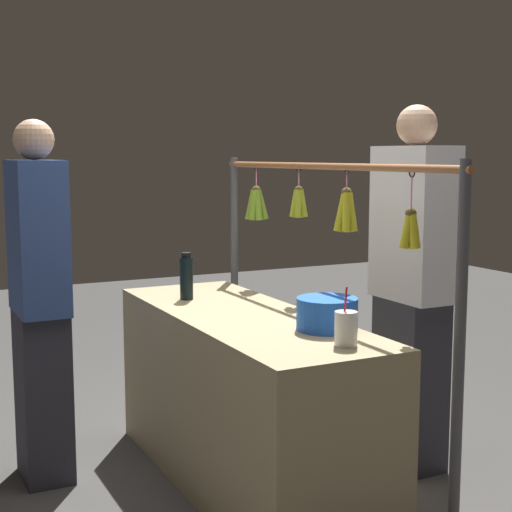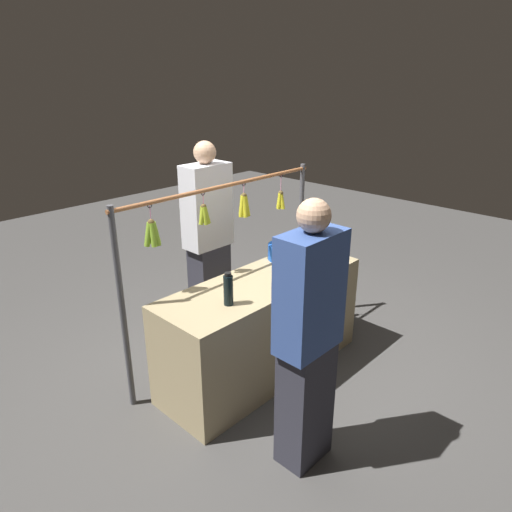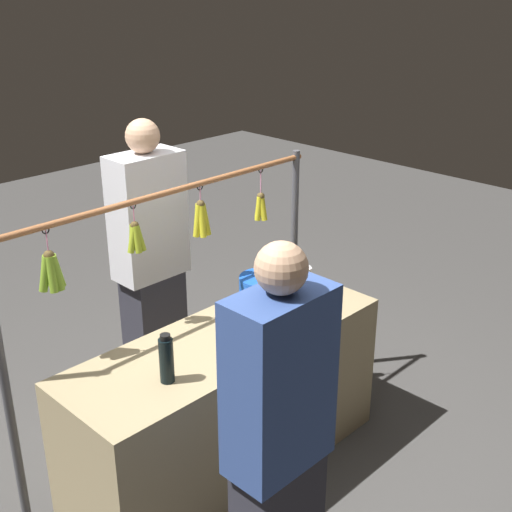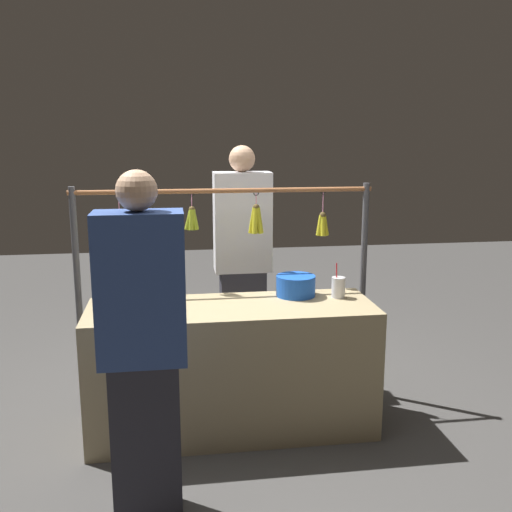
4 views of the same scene
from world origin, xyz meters
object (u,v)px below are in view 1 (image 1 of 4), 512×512
object	(u,v)px
blue_bucket	(327,314)
vendor_person	(412,292)
drink_cup	(346,329)
water_bottle	(186,277)
customer_person	(40,305)

from	to	relation	value
blue_bucket	vendor_person	distance (m)	0.71
blue_bucket	drink_cup	size ratio (longest dim) A/B	1.13
drink_cup	vendor_person	world-z (taller)	vendor_person
water_bottle	vendor_person	size ratio (longest dim) A/B	0.13
customer_person	drink_cup	bearing A→B (deg)	-142.87
drink_cup	vendor_person	bearing A→B (deg)	-54.06
vendor_person	customer_person	bearing A→B (deg)	67.88
drink_cup	water_bottle	bearing A→B (deg)	9.44
water_bottle	drink_cup	xyz separation A→B (m)	(-1.17, -0.19, -0.05)
water_bottle	blue_bucket	xyz separation A→B (m)	(-0.90, -0.28, -0.05)
water_bottle	customer_person	xyz separation A→B (m)	(0.04, 0.72, -0.09)
water_bottle	blue_bucket	distance (m)	0.94
customer_person	water_bottle	bearing A→B (deg)	-93.54
customer_person	vendor_person	bearing A→B (deg)	-112.12
blue_bucket	customer_person	size ratio (longest dim) A/B	0.15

